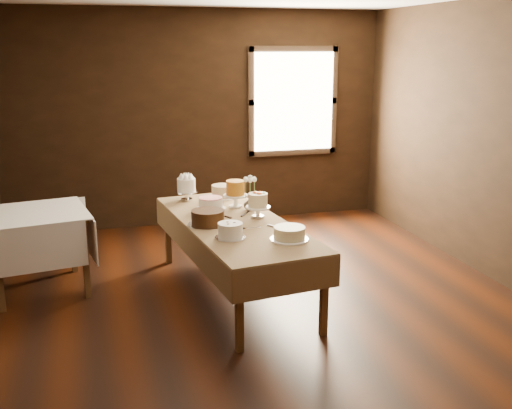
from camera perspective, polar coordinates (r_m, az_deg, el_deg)
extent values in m
cube|color=black|center=(5.53, 0.57, -10.07)|extent=(5.00, 6.00, 0.01)
cube|color=black|center=(8.00, -5.51, 8.04)|extent=(5.00, 0.02, 2.80)
cube|color=black|center=(2.48, 20.69, -8.01)|extent=(5.00, 0.02, 2.80)
cube|color=#FFEABF|center=(8.25, 3.57, 9.68)|extent=(1.10, 0.05, 1.30)
cube|color=#4F3419|center=(4.73, -1.59, -10.18)|extent=(0.06, 0.06, 0.65)
cube|color=#4F3419|center=(6.67, -8.32, -2.82)|extent=(0.06, 0.06, 0.65)
cube|color=#4F3419|center=(5.02, 6.44, -8.75)|extent=(0.06, 0.06, 0.65)
cube|color=#4F3419|center=(6.88, -2.32, -2.13)|extent=(0.06, 0.06, 0.65)
cube|color=#4F3419|center=(5.68, -2.06, -1.93)|extent=(1.12, 2.37, 0.04)
cube|color=#91744F|center=(5.67, -2.06, -1.68)|extent=(1.19, 2.44, 0.01)
cube|color=#4F3419|center=(5.92, -15.79, -5.10)|extent=(0.06, 0.06, 0.74)
cube|color=#4F3419|center=(6.63, -16.94, -3.06)|extent=(0.06, 0.06, 0.74)
cube|color=#4F3419|center=(6.12, -20.15, -0.97)|extent=(0.99, 0.99, 0.04)
cube|color=white|center=(6.11, -20.17, -0.73)|extent=(1.08, 1.08, 0.01)
cylinder|color=silver|center=(6.48, -6.58, 0.89)|extent=(0.23, 0.23, 0.11)
cylinder|color=white|center=(6.45, -6.61, 1.96)|extent=(0.27, 0.27, 0.14)
cylinder|color=white|center=(6.56, -3.17, 0.68)|extent=(0.30, 0.30, 0.01)
cylinder|color=tan|center=(6.55, -3.18, 1.28)|extent=(0.33, 0.33, 0.13)
cylinder|color=white|center=(6.11, -4.29, -0.39)|extent=(0.30, 0.30, 0.01)
cylinder|color=white|center=(6.10, -4.30, 0.12)|extent=(0.26, 0.26, 0.10)
cylinder|color=white|center=(6.16, -1.95, 0.39)|extent=(0.25, 0.25, 0.14)
cylinder|color=#B9711A|center=(6.13, -1.96, 1.69)|extent=(0.25, 0.25, 0.15)
cylinder|color=silver|center=(5.57, -4.56, -1.90)|extent=(0.37, 0.37, 0.01)
cylinder|color=#361D0B|center=(5.55, -4.58, -1.20)|extent=(0.38, 0.38, 0.13)
cylinder|color=white|center=(5.80, 0.18, -0.65)|extent=(0.24, 0.24, 0.12)
cylinder|color=beige|center=(5.77, 0.18, 0.54)|extent=(0.25, 0.25, 0.13)
cylinder|color=silver|center=(5.18, -2.44, -3.17)|extent=(0.27, 0.27, 0.01)
cylinder|color=white|center=(5.16, -2.45, -2.44)|extent=(0.29, 0.29, 0.13)
cylinder|color=white|center=(5.14, 3.17, -3.30)|extent=(0.33, 0.33, 0.01)
cylinder|color=beige|center=(5.12, 3.17, -2.69)|extent=(0.37, 0.37, 0.10)
cube|color=silver|center=(5.47, -0.27, -2.20)|extent=(0.24, 0.03, 0.01)
cube|color=silver|center=(5.45, 2.47, -2.28)|extent=(0.16, 0.21, 0.01)
cube|color=silver|center=(5.89, -3.35, -0.97)|extent=(0.12, 0.23, 0.01)
cube|color=silver|center=(5.97, -0.83, -0.75)|extent=(0.16, 0.21, 0.01)
imported|color=#2D2823|center=(6.05, -0.56, 0.09)|extent=(0.16, 0.16, 0.13)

